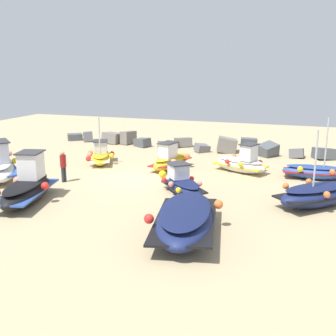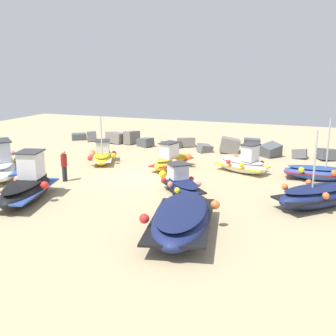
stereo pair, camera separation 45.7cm
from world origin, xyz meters
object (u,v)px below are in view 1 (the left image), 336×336
(fishing_boat_3, at_px, (183,184))
(fishing_boat_7, at_px, (101,156))
(mooring_buoy_0, at_px, (163,174))
(fishing_boat_2, at_px, (317,195))
(fishing_boat_4, at_px, (27,188))
(fishing_boat_6, at_px, (241,163))
(fishing_boat_1, at_px, (170,160))
(fishing_boat_8, at_px, (315,172))
(person_walking, at_px, (63,164))
(fishing_boat_0, at_px, (185,220))

(fishing_boat_3, xyz_separation_m, fishing_boat_7, (-6.76, 4.42, -0.01))
(mooring_buoy_0, bearing_deg, fishing_boat_2, -10.73)
(fishing_boat_2, height_order, fishing_boat_4, fishing_boat_2)
(fishing_boat_3, bearing_deg, fishing_boat_7, 14.35)
(fishing_boat_7, bearing_deg, fishing_boat_6, -111.69)
(fishing_boat_1, xyz_separation_m, fishing_boat_7, (-4.63, 0.03, -0.08))
(fishing_boat_8, height_order, mooring_buoy_0, fishing_boat_8)
(fishing_boat_1, bearing_deg, person_walking, -30.92)
(fishing_boat_3, height_order, mooring_buoy_0, fishing_boat_3)
(fishing_boat_0, xyz_separation_m, fishing_boat_2, (4.47, 4.81, -0.04))
(fishing_boat_0, distance_m, person_walking, 9.22)
(fishing_boat_6, height_order, mooring_buoy_0, fishing_boat_6)
(fishing_boat_6, distance_m, fishing_boat_7, 8.75)
(fishing_boat_0, distance_m, fishing_boat_8, 10.46)
(fishing_boat_3, relative_size, fishing_boat_8, 0.86)
(fishing_boat_1, bearing_deg, fishing_boat_6, 111.73)
(fishing_boat_6, xyz_separation_m, fishing_boat_8, (3.98, -0.15, -0.13))
(fishing_boat_7, relative_size, fishing_boat_8, 0.95)
(fishing_boat_3, distance_m, fishing_boat_8, 7.67)
(fishing_boat_8, bearing_deg, fishing_boat_2, 87.44)
(fishing_boat_3, relative_size, fishing_boat_6, 0.89)
(fishing_boat_7, xyz_separation_m, fishing_boat_8, (12.71, 0.44, -0.06))
(fishing_boat_2, bearing_deg, fishing_boat_3, 136.66)
(fishing_boat_7, bearing_deg, person_walking, 158.01)
(fishing_boat_3, bearing_deg, mooring_buoy_0, 2.21)
(fishing_boat_0, xyz_separation_m, fishing_boat_7, (-8.32, 9.05, -0.10))
(fishing_boat_0, xyz_separation_m, fishing_boat_3, (-1.55, 4.64, -0.09))
(fishing_boat_7, distance_m, mooring_buoy_0, 5.87)
(person_walking, relative_size, mooring_buoy_0, 2.74)
(fishing_boat_1, distance_m, fishing_boat_2, 9.18)
(fishing_boat_1, distance_m, fishing_boat_4, 8.83)
(person_walking, bearing_deg, fishing_boat_1, -123.40)
(fishing_boat_4, bearing_deg, fishing_boat_2, -87.69)
(fishing_boat_6, relative_size, person_walking, 2.02)
(fishing_boat_3, bearing_deg, fishing_boat_2, -130.88)
(fishing_boat_2, distance_m, fishing_boat_8, 4.69)
(fishing_boat_6, bearing_deg, fishing_boat_2, -27.45)
(fishing_boat_1, height_order, fishing_boat_8, fishing_boat_8)
(mooring_buoy_0, bearing_deg, person_walking, -160.41)
(fishing_boat_4, height_order, mooring_buoy_0, fishing_boat_4)
(fishing_boat_6, bearing_deg, fishing_boat_3, -88.84)
(fishing_boat_8, bearing_deg, person_walking, 18.27)
(fishing_boat_0, distance_m, fishing_boat_4, 7.82)
(fishing_boat_4, height_order, fishing_boat_8, fishing_boat_8)
(fishing_boat_6, bearing_deg, fishing_boat_4, -111.27)
(fishing_boat_8, xyz_separation_m, mooring_buoy_0, (-7.54, -3.24, -0.01))
(fishing_boat_2, xyz_separation_m, fishing_boat_3, (-6.02, -0.17, -0.05))
(person_walking, distance_m, mooring_buoy_0, 5.21)
(fishing_boat_2, height_order, fishing_boat_8, fishing_boat_2)
(fishing_boat_6, distance_m, person_walking, 9.89)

